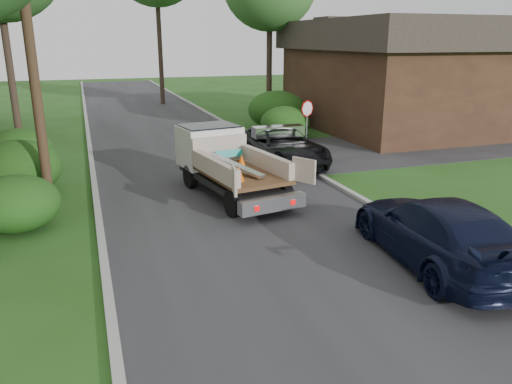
{
  "coord_description": "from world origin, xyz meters",
  "views": [
    {
      "loc": [
        -4.22,
        -11.31,
        5.04
      ],
      "look_at": [
        -0.13,
        0.54,
        1.2
      ],
      "focal_mm": 35.0,
      "sensor_mm": 36.0,
      "label": 1
    }
  ],
  "objects": [
    {
      "name": "black_pickup",
      "position": [
        3.44,
        7.64,
        0.77
      ],
      "size": [
        2.67,
        5.6,
        1.54
      ],
      "primitive_type": "imported",
      "rotation": [
        0.0,
        0.0,
        0.02
      ],
      "color": "black",
      "rests_on": "ground"
    },
    {
      "name": "hedge_left_a",
      "position": [
        -6.2,
        3.0,
        0.77
      ],
      "size": [
        2.34,
        2.34,
        1.53
      ],
      "primitive_type": "ellipsoid",
      "color": "#0D3B10",
      "rests_on": "ground"
    },
    {
      "name": "road",
      "position": [
        0.0,
        10.0,
        0.0
      ],
      "size": [
        8.0,
        90.0,
        0.02
      ],
      "primitive_type": "cube",
      "color": "#28282B",
      "rests_on": "ground"
    },
    {
      "name": "navy_suv",
      "position": [
        3.29,
        -2.5,
        0.79
      ],
      "size": [
        2.82,
        5.65,
        1.58
      ],
      "primitive_type": "imported",
      "rotation": [
        0.0,
        0.0,
        3.03
      ],
      "color": "black",
      "rests_on": "ground"
    },
    {
      "name": "ground",
      "position": [
        0.0,
        0.0,
        0.0
      ],
      "size": [
        120.0,
        120.0,
        0.0
      ],
      "primitive_type": "plane",
      "color": "#254915",
      "rests_on": "ground"
    },
    {
      "name": "hedge_right_b",
      "position": [
        6.5,
        16.0,
        1.1
      ],
      "size": [
        3.38,
        3.38,
        2.21
      ],
      "primitive_type": "ellipsoid",
      "color": "#0D3B10",
      "rests_on": "ground"
    },
    {
      "name": "utility_pole",
      "position": [
        -5.48,
        4.98,
        5.17
      ],
      "size": [
        2.42,
        1.25,
        10.0
      ],
      "color": "#382619",
      "rests_on": "ground"
    },
    {
      "name": "flatbed_truck",
      "position": [
        0.12,
        4.88,
        1.16
      ],
      "size": [
        3.2,
        5.91,
        2.13
      ],
      "rotation": [
        0.0,
        0.0,
        0.16
      ],
      "color": "black",
      "rests_on": "ground"
    },
    {
      "name": "hedge_left_b",
      "position": [
        -6.5,
        6.5,
        0.94
      ],
      "size": [
        2.86,
        2.86,
        1.87
      ],
      "primitive_type": "ellipsoid",
      "color": "#0D3B10",
      "rests_on": "ground"
    },
    {
      "name": "stop_sign",
      "position": [
        5.2,
        9.0,
        1.78
      ],
      "size": [
        0.71,
        0.32,
        2.48
      ],
      "color": "slate",
      "rests_on": "ground"
    },
    {
      "name": "side_street",
      "position": [
        12.0,
        9.0,
        0.01
      ],
      "size": [
        16.0,
        7.0,
        0.02
      ],
      "primitive_type": "cube",
      "color": "#28282B",
      "rests_on": "ground"
    },
    {
      "name": "curb_left",
      "position": [
        -4.1,
        10.0,
        0.06
      ],
      "size": [
        0.2,
        90.0,
        0.12
      ],
      "primitive_type": "cube",
      "color": "#9E9E99",
      "rests_on": "ground"
    },
    {
      "name": "hedge_left_c",
      "position": [
        -6.8,
        10.0,
        0.85
      ],
      "size": [
        2.6,
        2.6,
        1.7
      ],
      "primitive_type": "ellipsoid",
      "color": "#0D3B10",
      "rests_on": "ground"
    },
    {
      "name": "house_right",
      "position": [
        13.0,
        14.0,
        3.16
      ],
      "size": [
        9.72,
        12.96,
        6.2
      ],
      "rotation": [
        0.0,
        0.0,
        1.57
      ],
      "color": "#382017",
      "rests_on": "ground"
    },
    {
      "name": "curb_right",
      "position": [
        4.1,
        10.0,
        0.06
      ],
      "size": [
        0.2,
        90.0,
        0.12
      ],
      "primitive_type": "cube",
      "color": "#9E9E99",
      "rests_on": "ground"
    },
    {
      "name": "hedge_right_a",
      "position": [
        5.8,
        13.0,
        0.85
      ],
      "size": [
        2.6,
        2.6,
        1.7
      ],
      "primitive_type": "ellipsoid",
      "color": "#0D3B10",
      "rests_on": "ground"
    }
  ]
}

